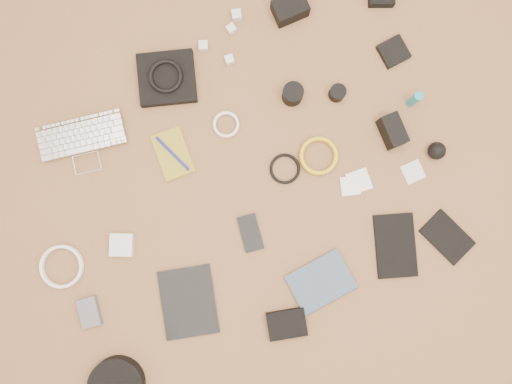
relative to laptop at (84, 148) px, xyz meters
name	(u,v)px	position (x,y,z in m)	size (l,w,h in m)	color
room_shell	(214,80)	(0.44, -0.32, 1.24)	(4.04, 4.04, 2.58)	#895F3F
laptop	(84,148)	(0.00, 0.00, 0.00)	(0.29, 0.20, 0.02)	silver
headphone_pouch	(167,78)	(0.34, 0.11, 0.01)	(0.19, 0.18, 0.03)	black
headphones	(166,76)	(0.34, 0.11, 0.03)	(0.11, 0.11, 0.01)	black
charger_a	(204,46)	(0.49, 0.16, 0.00)	(0.03, 0.03, 0.03)	silver
charger_b	(231,29)	(0.60, 0.18, 0.00)	(0.03, 0.03, 0.03)	silver
charger_c	(237,15)	(0.64, 0.22, 0.00)	(0.03, 0.03, 0.03)	silver
charger_d	(229,60)	(0.56, 0.09, 0.00)	(0.03, 0.03, 0.03)	silver
dslr_camera	(290,9)	(0.81, 0.16, 0.02)	(0.11, 0.08, 0.06)	black
notebook_olive	(173,154)	(0.26, -0.13, -0.01)	(0.10, 0.16, 0.01)	olive
pen_blue	(172,153)	(0.26, -0.13, 0.00)	(0.01, 0.01, 0.15)	#13179C
cable_white_a	(226,125)	(0.46, -0.11, -0.01)	(0.09, 0.09, 0.01)	white
lens_a	(293,94)	(0.70, -0.11, 0.03)	(0.07, 0.07, 0.07)	black
lens_b	(337,93)	(0.84, -0.16, 0.01)	(0.05, 0.05, 0.05)	black
card_reader	(393,52)	(1.07, -0.10, 0.00)	(0.09, 0.09, 0.02)	black
power_brick	(122,245)	(0.00, -0.34, 0.00)	(0.07, 0.07, 0.03)	silver
cable_white_b	(62,266)	(-0.21, -0.33, -0.01)	(0.14, 0.14, 0.01)	white
cable_black	(285,169)	(0.58, -0.32, -0.01)	(0.10, 0.10, 0.01)	black
cable_yellow	(318,156)	(0.70, -0.32, 0.00)	(0.13, 0.13, 0.01)	gold
flash	(392,131)	(0.95, -0.34, 0.03)	(0.06, 0.11, 0.08)	black
lens_cleaner	(414,100)	(1.06, -0.28, 0.04)	(0.03, 0.03, 0.10)	teal
battery_charger	(90,312)	(-0.18, -0.50, 0.00)	(0.06, 0.09, 0.03)	#57575C
tablet	(188,302)	(0.12, -0.60, -0.01)	(0.17, 0.22, 0.01)	black
phone	(250,233)	(0.40, -0.47, -0.01)	(0.06, 0.12, 0.01)	black
filter_case_left	(350,186)	(0.76, -0.46, -0.01)	(0.06, 0.06, 0.01)	silver
filter_case_mid	(359,181)	(0.79, -0.45, -0.01)	(0.07, 0.07, 0.01)	silver
filter_case_right	(413,172)	(0.97, -0.49, -0.01)	(0.07, 0.07, 0.01)	silver
air_blower	(437,151)	(1.06, -0.46, 0.02)	(0.06, 0.06, 0.06)	black
drive_case	(287,324)	(0.39, -0.79, 0.00)	(0.12, 0.09, 0.03)	black
paperback	(332,302)	(0.56, -0.78, 0.00)	(0.15, 0.19, 0.02)	#3C4E65
notebook_black_a	(395,246)	(0.82, -0.69, 0.00)	(0.13, 0.21, 0.01)	black
notebook_black_b	(447,237)	(0.99, -0.73, 0.00)	(0.10, 0.16, 0.01)	black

